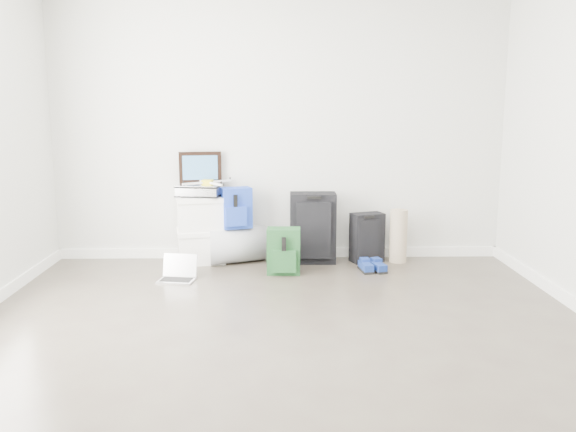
{
  "coord_description": "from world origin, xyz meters",
  "views": [
    {
      "loc": [
        -0.06,
        -3.61,
        1.55
      ],
      "look_at": [
        0.08,
        1.9,
        0.54
      ],
      "focal_mm": 38.0,
      "sensor_mm": 36.0,
      "label": 1
    }
  ],
  "objects_px": {
    "boxes_stack": "(201,229)",
    "large_suitcase": "(313,228)",
    "carry_on": "(367,238)",
    "duffel_bag": "(237,245)",
    "briefcase": "(200,190)",
    "laptop": "(178,274)"
  },
  "relations": [
    {
      "from": "briefcase",
      "to": "carry_on",
      "type": "xyz_separation_m",
      "value": [
        1.65,
        -0.03,
        -0.48
      ]
    },
    {
      "from": "duffel_bag",
      "to": "laptop",
      "type": "distance_m",
      "value": 0.8
    },
    {
      "from": "boxes_stack",
      "to": "laptop",
      "type": "distance_m",
      "value": 0.71
    },
    {
      "from": "large_suitcase",
      "to": "laptop",
      "type": "height_order",
      "value": "large_suitcase"
    },
    {
      "from": "briefcase",
      "to": "laptop",
      "type": "bearing_deg",
      "value": -93.05
    },
    {
      "from": "briefcase",
      "to": "duffel_bag",
      "type": "xyz_separation_m",
      "value": [
        0.36,
        -0.02,
        -0.54
      ]
    },
    {
      "from": "boxes_stack",
      "to": "briefcase",
      "type": "bearing_deg",
      "value": 168.54
    },
    {
      "from": "boxes_stack",
      "to": "duffel_bag",
      "type": "relative_size",
      "value": 1.15
    },
    {
      "from": "duffel_bag",
      "to": "carry_on",
      "type": "xyz_separation_m",
      "value": [
        1.3,
        -0.02,
        0.07
      ]
    },
    {
      "from": "boxes_stack",
      "to": "laptop",
      "type": "height_order",
      "value": "boxes_stack"
    },
    {
      "from": "boxes_stack",
      "to": "duffel_bag",
      "type": "height_order",
      "value": "boxes_stack"
    },
    {
      "from": "boxes_stack",
      "to": "briefcase",
      "type": "height_order",
      "value": "briefcase"
    },
    {
      "from": "boxes_stack",
      "to": "carry_on",
      "type": "distance_m",
      "value": 1.66
    },
    {
      "from": "duffel_bag",
      "to": "large_suitcase",
      "type": "height_order",
      "value": "large_suitcase"
    },
    {
      "from": "boxes_stack",
      "to": "duffel_bag",
      "type": "distance_m",
      "value": 0.39
    },
    {
      "from": "large_suitcase",
      "to": "carry_on",
      "type": "height_order",
      "value": "large_suitcase"
    },
    {
      "from": "large_suitcase",
      "to": "carry_on",
      "type": "bearing_deg",
      "value": 0.87
    },
    {
      "from": "boxes_stack",
      "to": "carry_on",
      "type": "height_order",
      "value": "boxes_stack"
    },
    {
      "from": "boxes_stack",
      "to": "large_suitcase",
      "type": "xyz_separation_m",
      "value": [
        1.11,
        -0.03,
        0.01
      ]
    },
    {
      "from": "duffel_bag",
      "to": "carry_on",
      "type": "height_order",
      "value": "carry_on"
    },
    {
      "from": "briefcase",
      "to": "large_suitcase",
      "type": "relative_size",
      "value": 0.59
    },
    {
      "from": "briefcase",
      "to": "laptop",
      "type": "height_order",
      "value": "briefcase"
    }
  ]
}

